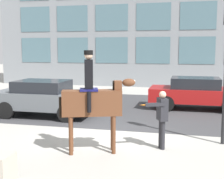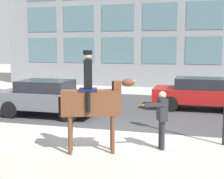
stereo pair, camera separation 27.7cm
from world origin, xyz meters
The scene contains 6 objects.
ground_plane centered at (0.00, 0.00, 0.00)m, with size 80.00×80.00×0.00m, color #9E9B93.
road_surface centered at (0.00, 4.75, 0.00)m, with size 24.35×8.50×0.01m.
mounted_horse_lead centered at (0.01, -1.86, 1.45)m, with size 1.98×0.94×2.79m.
pedestrian_bystander centered at (1.79, -1.10, 0.97)m, with size 0.77×0.69×1.66m.
street_car_near_lane centered at (-3.35, 2.10, 0.80)m, with size 4.21×1.94×1.50m.
street_car_far_lane centered at (2.92, 5.17, 0.79)m, with size 4.39×1.94×1.48m.
Camera 2 is at (2.71, -9.71, 2.84)m, focal length 50.00 mm.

